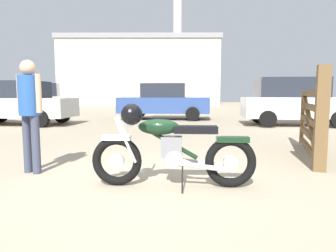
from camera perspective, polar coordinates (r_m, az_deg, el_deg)
The scene contains 9 objects.
ground_plane at distance 4.02m, azimuth -4.50°, elevation -10.75°, with size 80.00×80.00×0.00m, color gray.
vintage_motorcycle at distance 3.69m, azimuth 0.14°, elevation -4.38°, with size 2.08×0.73×1.07m.
timber_gate at distance 5.89m, azimuth 26.17°, elevation 1.02°, with size 1.11×2.39×1.60m.
bystander at distance 4.74m, azimuth -25.28°, elevation 3.79°, with size 0.41×0.30×1.66m.
dark_sedan_left at distance 12.01m, azimuth 23.26°, elevation 4.46°, with size 4.14×2.35×1.78m.
silver_sedan_mid at distance 17.92m, azimuth -24.81°, elevation 4.78°, with size 4.12×2.31×1.78m.
pale_sedan_back at distance 12.72m, azimuth -27.12°, elevation 3.98°, with size 4.43×2.44×1.67m.
white_estate_far at distance 13.86m, azimuth -0.75°, elevation 4.78°, with size 4.43×2.46×1.67m.
industrial_building at distance 38.10m, azimuth -4.73°, elevation 10.10°, with size 18.67×15.18×16.90m.
Camera 1 is at (0.02, -3.84, 1.16)m, focal length 31.41 mm.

